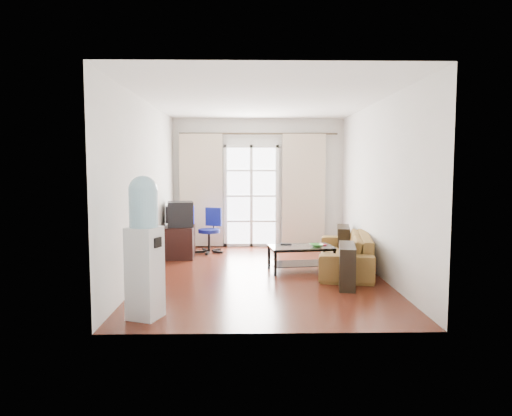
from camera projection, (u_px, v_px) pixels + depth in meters
The scene contains 20 objects.
floor at pixel (262, 274), 7.20m from camera, with size 5.20×5.20×0.00m, color #542114.
ceiling at pixel (263, 100), 6.97m from camera, with size 5.20×5.20×0.00m, color white.
wall_back at pixel (258, 183), 9.67m from camera, with size 3.60×0.02×2.70m, color silver.
wall_front at pixel (271, 200), 4.49m from camera, with size 3.60×0.02×2.70m, color silver.
wall_left at pixel (146, 189), 7.05m from camera, with size 0.02×5.20×2.70m, color silver.
wall_right at pixel (377, 188), 7.12m from camera, with size 0.02×5.20×2.70m, color silver.
french_door at pixel (251, 196), 9.64m from camera, with size 1.16×0.06×2.15m.
curtain_rod at pixel (258, 134), 9.48m from camera, with size 0.04×0.04×3.30m, color #4C3F2D.
curtain_left at pixel (201, 190), 9.54m from camera, with size 0.90×0.07×2.35m, color beige.
curtain_right at pixel (304, 190), 9.59m from camera, with size 0.90×0.07×2.35m, color beige.
radiator at pixel (296, 231), 9.68m from camera, with size 0.64×0.12×0.64m, color #9D9D9F.
sofa at pixel (345, 252), 7.45m from camera, with size 1.16×2.15×0.60m, color olive.
coffee_table at pixel (301, 255), 7.37m from camera, with size 1.08×0.72×0.41m.
bowl at pixel (316, 245), 7.26m from camera, with size 0.25×0.25×0.05m, color #338D34.
book at pixel (316, 245), 7.42m from camera, with size 0.22×0.24×0.02m, color maroon.
remote at pixel (286, 244), 7.51m from camera, with size 0.18×0.05×0.02m, color black.
tv_stand at pixel (180, 241), 8.56m from camera, with size 0.53×0.79×0.58m, color black.
crt_tv at pixel (179, 214), 8.49m from camera, with size 0.57×0.57×0.46m.
task_chair at pixel (210, 240), 8.99m from camera, with size 0.79×0.79×0.88m.
water_cooler at pixel (144, 244), 5.02m from camera, with size 0.41×0.41×1.59m.
Camera 1 is at (-0.24, -7.08, 1.67)m, focal length 32.00 mm.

